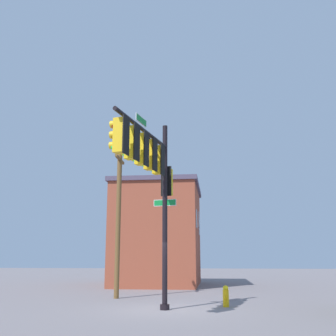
{
  "coord_description": "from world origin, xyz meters",
  "views": [
    {
      "loc": [
        16.04,
        1.91,
        1.93
      ],
      "look_at": [
        0.33,
        0.16,
        5.39
      ],
      "focal_mm": 43.76,
      "sensor_mm": 36.0,
      "label": 1
    }
  ],
  "objects_px": {
    "utility_pole": "(118,217)",
    "brick_building": "(159,234)",
    "fire_hydrant": "(226,296)",
    "signal_pole_assembly": "(149,168)"
  },
  "relations": [
    {
      "from": "fire_hydrant",
      "to": "brick_building",
      "type": "distance_m",
      "value": 13.93
    },
    {
      "from": "signal_pole_assembly",
      "to": "fire_hydrant",
      "type": "height_order",
      "value": "signal_pole_assembly"
    },
    {
      "from": "brick_building",
      "to": "utility_pole",
      "type": "bearing_deg",
      "value": -4.23
    },
    {
      "from": "signal_pole_assembly",
      "to": "utility_pole",
      "type": "distance_m",
      "value": 6.32
    },
    {
      "from": "signal_pole_assembly",
      "to": "brick_building",
      "type": "bearing_deg",
      "value": -173.71
    },
    {
      "from": "signal_pole_assembly",
      "to": "brick_building",
      "type": "relative_size",
      "value": 0.83
    },
    {
      "from": "utility_pole",
      "to": "fire_hydrant",
      "type": "height_order",
      "value": "utility_pole"
    },
    {
      "from": "utility_pole",
      "to": "brick_building",
      "type": "distance_m",
      "value": 9.96
    },
    {
      "from": "fire_hydrant",
      "to": "utility_pole",
      "type": "bearing_deg",
      "value": -119.29
    },
    {
      "from": "signal_pole_assembly",
      "to": "brick_building",
      "type": "height_order",
      "value": "signal_pole_assembly"
    }
  ]
}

